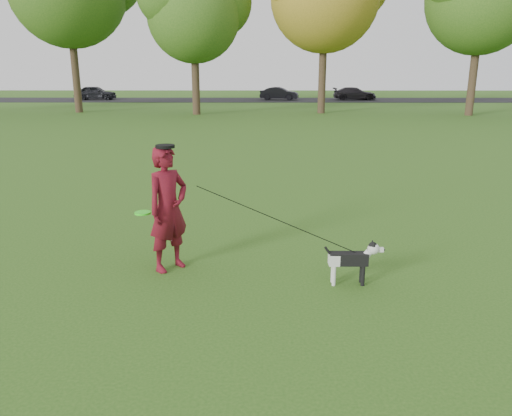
{
  "coord_description": "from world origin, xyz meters",
  "views": [
    {
      "loc": [
        0.03,
        -6.51,
        2.87
      ],
      "look_at": [
        -0.03,
        0.29,
        0.95
      ],
      "focal_mm": 35.0,
      "sensor_mm": 36.0,
      "label": 1
    }
  ],
  "objects_px": {
    "car_left": "(95,93)",
    "dog": "(353,258)",
    "car_mid": "(279,94)",
    "car_right": "(355,94)",
    "man": "(168,209)"
  },
  "relations": [
    {
      "from": "car_mid",
      "to": "car_right",
      "type": "relative_size",
      "value": 0.89
    },
    {
      "from": "car_mid",
      "to": "dog",
      "type": "bearing_deg",
      "value": -169.39
    },
    {
      "from": "man",
      "to": "dog",
      "type": "relative_size",
      "value": 2.22
    },
    {
      "from": "car_left",
      "to": "car_right",
      "type": "xyz_separation_m",
      "value": [
        23.64,
        0.0,
        -0.07
      ]
    },
    {
      "from": "man",
      "to": "car_left",
      "type": "height_order",
      "value": "man"
    },
    {
      "from": "car_right",
      "to": "dog",
      "type": "bearing_deg",
      "value": 171.33
    },
    {
      "from": "dog",
      "to": "car_left",
      "type": "height_order",
      "value": "car_left"
    },
    {
      "from": "car_left",
      "to": "dog",
      "type": "bearing_deg",
      "value": -159.43
    },
    {
      "from": "car_right",
      "to": "car_left",
      "type": "bearing_deg",
      "value": 91.66
    },
    {
      "from": "man",
      "to": "car_right",
      "type": "bearing_deg",
      "value": 28.1
    },
    {
      "from": "man",
      "to": "dog",
      "type": "distance_m",
      "value": 2.69
    },
    {
      "from": "dog",
      "to": "car_left",
      "type": "relative_size",
      "value": 0.22
    },
    {
      "from": "man",
      "to": "car_right",
      "type": "xyz_separation_m",
      "value": [
        9.91,
        39.65,
        -0.33
      ]
    },
    {
      "from": "dog",
      "to": "car_right",
      "type": "height_order",
      "value": "car_right"
    },
    {
      "from": "car_mid",
      "to": "car_right",
      "type": "distance_m",
      "value": 6.85
    }
  ]
}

